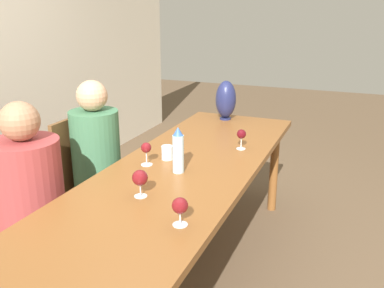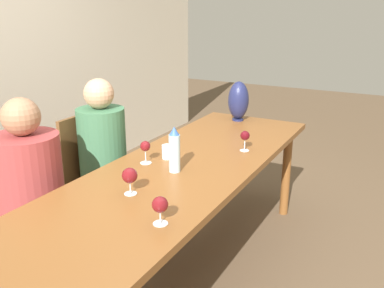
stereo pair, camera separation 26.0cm
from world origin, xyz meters
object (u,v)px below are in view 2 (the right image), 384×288
wine_glass_2 (245,136)px  person_near (33,196)px  water_bottle (174,150)px  water_tumbler (168,152)px  wine_glass_3 (145,147)px  wine_glass_1 (160,205)px  chair_far (97,177)px  vase (238,101)px  chair_near (25,214)px  person_far (105,159)px  wine_glass_0 (130,176)px

wine_glass_2 → person_near: 1.34m
water_bottle → person_near: size_ratio=0.22×
water_tumbler → wine_glass_3: size_ratio=0.62×
wine_glass_1 → chair_far: chair_far is taller
wine_glass_2 → person_near: size_ratio=0.11×
vase → wine_glass_1: vase is taller
chair_near → chair_far: (0.64, 0.00, 0.00)m
chair_far → person_far: (-0.00, -0.09, 0.15)m
water_bottle → wine_glass_2: (0.53, -0.22, -0.03)m
water_bottle → chair_far: size_ratio=0.28×
water_bottle → wine_glass_3: 0.23m
wine_glass_3 → chair_near: 0.81m
water_tumbler → person_near: bearing=137.5°
vase → wine_glass_2: size_ratio=2.41×
vase → chair_far: (-1.01, 0.67, -0.44)m
water_tumbler → person_far: bearing=84.8°
water_bottle → wine_glass_3: size_ratio=1.92×
wine_glass_3 → chair_near: chair_near is taller
wine_glass_1 → wine_glass_2: size_ratio=0.96×
chair_near → chair_far: bearing=0.0°
wine_glass_0 → person_far: person_far is taller
vase → wine_glass_0: bearing=-177.3°
vase → wine_glass_0: vase is taller
wine_glass_0 → chair_far: chair_far is taller
water_bottle → wine_glass_1: bearing=-155.2°
water_tumbler → vase: size_ratio=0.27×
wine_glass_0 → person_near: person_near is taller
wine_glass_3 → water_tumbler: bearing=-28.1°
vase → wine_glass_2: vase is taller
water_bottle → chair_near: size_ratio=0.28×
wine_glass_0 → wine_glass_1: 0.35m
wine_glass_3 → person_far: person_far is taller
vase → chair_far: bearing=146.5°
vase → person_near: (-1.65, 0.58, -0.30)m
water_bottle → chair_near: 0.98m
wine_glass_0 → wine_glass_1: wine_glass_0 is taller
water_tumbler → person_near: size_ratio=0.07×
vase → wine_glass_2: 0.77m
vase → wine_glass_1: (-1.79, -0.37, -0.08)m
water_bottle → chair_far: bearing=74.2°
wine_glass_3 → wine_glass_0: bearing=-156.0°
wine_glass_1 → water_tumbler: bearing=29.1°
water_bottle → water_tumbler: 0.24m
wine_glass_1 → wine_glass_2: (1.09, 0.04, 0.01)m
wine_glass_1 → chair_near: bearing=82.6°
vase → person_near: bearing=160.7°
water_bottle → wine_glass_3: (0.04, 0.22, -0.03)m
water_tumbler → chair_near: (-0.59, 0.63, -0.31)m
water_tumbler → wine_glass_0: wine_glass_0 is taller
wine_glass_0 → wine_glass_2: size_ratio=1.05×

